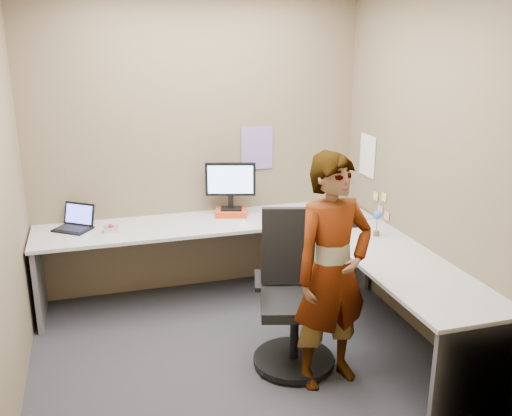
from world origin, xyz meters
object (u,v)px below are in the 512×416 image
object	(u,v)px
desk	(275,255)
office_chair	(294,304)
monitor	(231,182)
person	(332,272)

from	to	relation	value
desk	office_chair	distance (m)	0.64
desk	office_chair	size ratio (longest dim) A/B	2.69
monitor	person	size ratio (longest dim) A/B	0.27
monitor	office_chair	distance (m)	1.47
monitor	person	xyz separation A→B (m)	(0.29, -1.63, -0.23)
desk	monitor	xyz separation A→B (m)	(-0.19, 0.72, 0.45)
desk	person	world-z (taller)	person
desk	office_chair	world-z (taller)	office_chair
desk	person	xyz separation A→B (m)	(0.10, -0.91, 0.22)
office_chair	person	size ratio (longest dim) A/B	0.69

